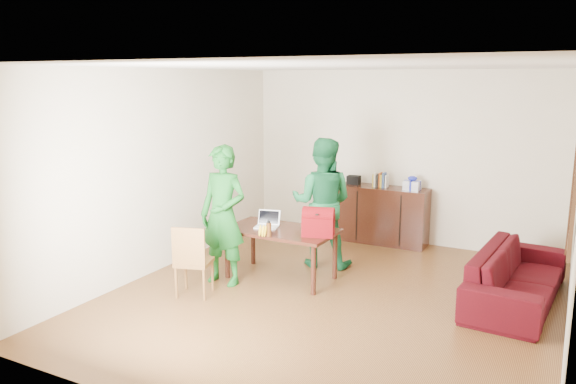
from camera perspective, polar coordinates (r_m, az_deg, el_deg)
The scene contains 10 objects.
room at distance 6.55m, azimuth 5.12°, elevation 0.32°, with size 5.20×5.70×2.90m.
table at distance 7.27m, azimuth -0.73°, elevation -4.37°, with size 1.43×0.82×0.66m.
chair at distance 6.90m, azimuth -9.52°, elevation -8.28°, with size 0.50×0.48×0.88m.
person_near at distance 7.08m, azimuth -6.60°, elevation -2.37°, with size 0.65×0.42×1.77m, color #13581B.
person_far at distance 7.72m, azimuth 3.48°, elevation -1.08°, with size 0.87×0.68×1.79m, color #166536.
laptop at distance 7.31m, azimuth -2.21°, elevation -3.31°, with size 0.33×0.27×0.21m.
bananas at distance 6.91m, azimuth -2.59°, elevation -4.32°, with size 0.15×0.09×0.06m, color yellow, non-canonical shape.
bottle at distance 6.90m, azimuth -1.97°, elevation -3.74°, with size 0.06×0.06×0.19m, color #573014.
red_bag at distance 6.91m, azimuth 3.10°, elevation -3.33°, with size 0.39×0.22×0.28m, color maroon.
sofa at distance 7.12m, azimuth 22.24°, elevation -7.92°, with size 2.11×0.83×0.62m, color #3D070F.
Camera 1 is at (2.45, -5.81, 2.57)m, focal length 35.00 mm.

